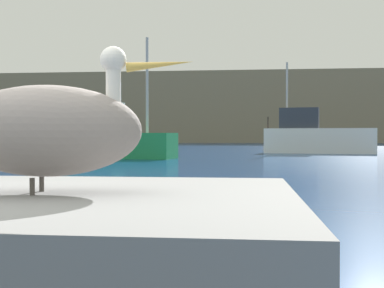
{
  "coord_description": "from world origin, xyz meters",
  "views": [
    {
      "loc": [
        1.77,
        -2.59,
        1.03
      ],
      "look_at": [
        0.2,
        12.3,
        0.77
      ],
      "focal_mm": 46.37,
      "sensor_mm": 36.0,
      "label": 1
    }
  ],
  "objects_px": {
    "pelican": "(48,130)",
    "fishing_boat_blue": "(94,139)",
    "fishing_boat_white": "(315,136)",
    "fishing_boat_green": "(108,138)"
  },
  "relations": [
    {
      "from": "fishing_boat_blue",
      "to": "fishing_boat_white",
      "type": "relative_size",
      "value": 0.98
    },
    {
      "from": "pelican",
      "to": "fishing_boat_blue",
      "type": "relative_size",
      "value": 0.24
    },
    {
      "from": "fishing_boat_green",
      "to": "fishing_boat_white",
      "type": "bearing_deg",
      "value": 45.18
    },
    {
      "from": "fishing_boat_blue",
      "to": "fishing_boat_green",
      "type": "distance_m",
      "value": 13.26
    },
    {
      "from": "fishing_boat_blue",
      "to": "fishing_boat_green",
      "type": "height_order",
      "value": "fishing_boat_green"
    },
    {
      "from": "pelican",
      "to": "fishing_boat_blue",
      "type": "distance_m",
      "value": 32.81
    },
    {
      "from": "fishing_boat_green",
      "to": "pelican",
      "type": "bearing_deg",
      "value": -65.54
    },
    {
      "from": "fishing_boat_blue",
      "to": "fishing_boat_white",
      "type": "bearing_deg",
      "value": -14.5
    },
    {
      "from": "fishing_boat_white",
      "to": "fishing_boat_green",
      "type": "height_order",
      "value": "fishing_boat_green"
    },
    {
      "from": "pelican",
      "to": "fishing_boat_white",
      "type": "xyz_separation_m",
      "value": [
        5.26,
        26.17,
        -0.1
      ]
    }
  ]
}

